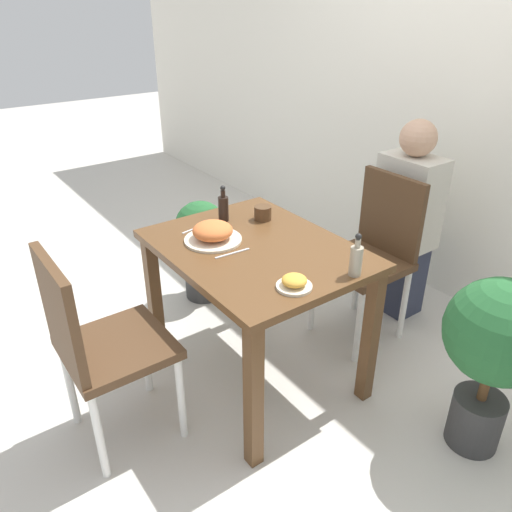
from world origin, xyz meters
name	(u,v)px	position (x,y,z in m)	size (l,w,h in m)	color
ground_plane	(256,373)	(0.00, 0.00, 0.00)	(16.00, 16.00, 0.00)	beige
wall_back	(474,85)	(0.00, 1.49, 1.30)	(8.00, 0.05, 2.60)	white
dining_table	(256,269)	(0.00, 0.00, 0.62)	(0.98, 0.76, 0.74)	brown
chair_near	(96,341)	(-0.04, -0.76, 0.53)	(0.42, 0.42, 0.92)	#4C331E
chair_far	(373,248)	(0.05, 0.75, 0.53)	(0.42, 0.42, 0.92)	#4C331E
food_plate	(213,233)	(-0.16, -0.13, 0.78)	(0.27, 0.27, 0.09)	beige
side_plate	(294,283)	(0.38, -0.09, 0.76)	(0.14, 0.14, 0.05)	beige
drink_cup	(263,213)	(-0.23, 0.21, 0.77)	(0.09, 0.09, 0.07)	#4C331E
sauce_bottle	(223,207)	(-0.33, 0.04, 0.81)	(0.05, 0.05, 0.18)	black
condiment_bottle	(356,259)	(0.44, 0.17, 0.81)	(0.05, 0.05, 0.18)	gray
fork_utensil	(195,228)	(-0.32, -0.13, 0.74)	(0.04, 0.16, 0.00)	silver
spoon_utensil	(233,253)	(0.00, -0.13, 0.74)	(0.02, 0.17, 0.00)	silver
potted_plant_left	(201,242)	(-0.82, 0.17, 0.38)	(0.32, 0.32, 0.65)	#333333
potted_plant_right	(496,345)	(0.91, 0.51, 0.53)	(0.43, 0.43, 0.81)	#333333
person_figure	(405,222)	(0.00, 1.07, 0.58)	(0.34, 0.22, 1.17)	#2D3347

